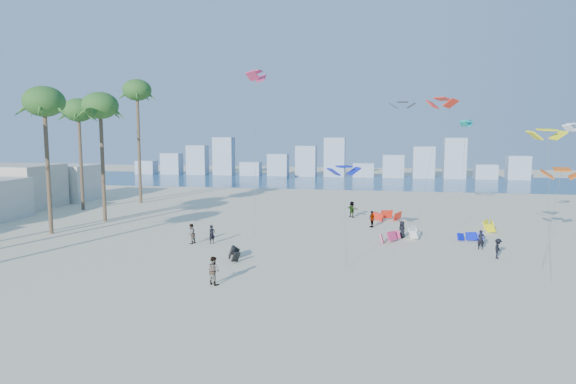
# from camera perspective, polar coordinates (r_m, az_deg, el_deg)

# --- Properties ---
(ground) EXTENTS (220.00, 220.00, 0.00)m
(ground) POSITION_cam_1_polar(r_m,az_deg,el_deg) (30.59, -11.11, -11.86)
(ground) COLOR beige
(ground) RESTS_ON ground
(ocean) EXTENTS (220.00, 220.00, 0.00)m
(ocean) POSITION_cam_1_polar(r_m,az_deg,el_deg) (100.00, 3.96, 1.26)
(ocean) COLOR navy
(ocean) RESTS_ON ground
(kitesurfer_near) EXTENTS (0.67, 0.71, 1.64)m
(kitesurfer_near) POSITION_cam_1_polar(r_m,az_deg,el_deg) (44.74, -8.56, -4.73)
(kitesurfer_near) COLOR black
(kitesurfer_near) RESTS_ON ground
(kitesurfer_mid) EXTENTS (1.11, 1.03, 1.83)m
(kitesurfer_mid) POSITION_cam_1_polar(r_m,az_deg,el_deg) (33.02, -8.40, -8.74)
(kitesurfer_mid) COLOR gray
(kitesurfer_mid) RESTS_ON ground
(kitesurfers_far) EXTENTS (26.03, 18.35, 1.84)m
(kitesurfers_far) POSITION_cam_1_polar(r_m,az_deg,el_deg) (49.19, 8.18, -3.63)
(kitesurfers_far) COLOR black
(kitesurfers_far) RESTS_ON ground
(grounded_kites) EXTENTS (23.47, 22.11, 1.04)m
(grounded_kites) POSITION_cam_1_polar(r_m,az_deg,el_deg) (49.20, 13.16, -4.20)
(grounded_kites) COLOR black
(grounded_kites) RESTS_ON ground
(flying_kites) EXTENTS (32.35, 28.80, 16.24)m
(flying_kites) POSITION_cam_1_polar(r_m,az_deg,el_deg) (48.86, 14.80, 8.63)
(flying_kites) COLOR #0B19C8
(flying_kites) RESTS_ON ground
(palm_row) EXTENTS (10.80, 44.80, 16.65)m
(palm_row) POSITION_cam_1_polar(r_m,az_deg,el_deg) (54.01, -27.10, 9.00)
(palm_row) COLOR brown
(palm_row) RESTS_ON ground
(distant_skyline) EXTENTS (85.00, 3.00, 8.40)m
(distant_skyline) POSITION_cam_1_polar(r_m,az_deg,el_deg) (109.80, 3.92, 3.37)
(distant_skyline) COLOR #9EADBF
(distant_skyline) RESTS_ON ground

